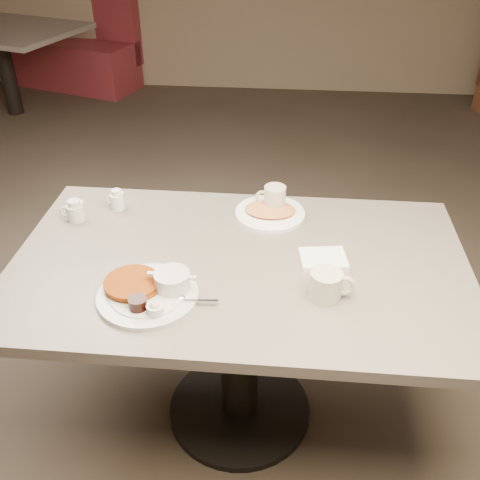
# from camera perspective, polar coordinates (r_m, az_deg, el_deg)

# --- Properties ---
(room) EXTENTS (7.04, 8.04, 2.84)m
(room) POSITION_cam_1_polar(r_m,az_deg,el_deg) (1.51, -0.07, 18.20)
(room) COLOR #4C3F33
(room) RESTS_ON ground
(diner_table) EXTENTS (1.50, 0.90, 0.75)m
(diner_table) POSITION_cam_1_polar(r_m,az_deg,el_deg) (1.90, -0.06, -6.35)
(diner_table) COLOR slate
(diner_table) RESTS_ON ground
(main_plate) EXTENTS (0.38, 0.32, 0.07)m
(main_plate) POSITION_cam_1_polar(r_m,az_deg,el_deg) (1.66, -9.36, -5.14)
(main_plate) COLOR beige
(main_plate) RESTS_ON diner_table
(coffee_mug_near) EXTENTS (0.14, 0.10, 0.09)m
(coffee_mug_near) POSITION_cam_1_polar(r_m,az_deg,el_deg) (1.64, 9.08, -4.65)
(coffee_mug_near) COLOR beige
(coffee_mug_near) RESTS_ON diner_table
(napkin) EXTENTS (0.16, 0.14, 0.02)m
(napkin) POSITION_cam_1_polar(r_m,az_deg,el_deg) (1.81, 8.68, -1.97)
(napkin) COLOR white
(napkin) RESTS_ON diner_table
(coffee_mug_far) EXTENTS (0.12, 0.09, 0.10)m
(coffee_mug_far) POSITION_cam_1_polar(r_m,az_deg,el_deg) (2.04, 3.57, 4.31)
(coffee_mug_far) COLOR beige
(coffee_mug_far) RESTS_ON diner_table
(creamer_left) EXTENTS (0.09, 0.07, 0.08)m
(creamer_left) POSITION_cam_1_polar(r_m,az_deg,el_deg) (2.08, -16.85, 2.91)
(creamer_left) COLOR silver
(creamer_left) RESTS_ON diner_table
(creamer_right) EXTENTS (0.08, 0.07, 0.08)m
(creamer_right) POSITION_cam_1_polar(r_m,az_deg,el_deg) (2.11, -12.71, 4.07)
(creamer_right) COLOR white
(creamer_right) RESTS_ON diner_table
(hash_plate) EXTENTS (0.26, 0.26, 0.04)m
(hash_plate) POSITION_cam_1_polar(r_m,az_deg,el_deg) (2.03, 3.15, 2.92)
(hash_plate) COLOR white
(hash_plate) RESTS_ON diner_table
(booth_back_left) EXTENTS (1.77, 1.93, 1.12)m
(booth_back_left) POSITION_cam_1_polar(r_m,az_deg,el_deg) (5.95, -17.75, 18.84)
(booth_back_left) COLOR maroon
(booth_back_left) RESTS_ON ground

